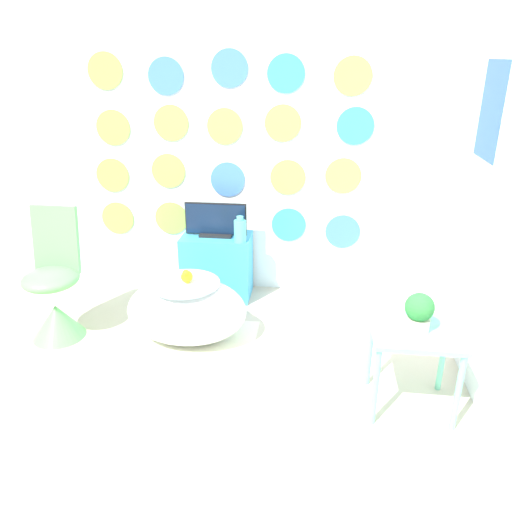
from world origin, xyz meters
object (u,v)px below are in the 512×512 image
Objects in this scene: tv at (216,222)px; potted_plant_left at (419,312)px; vase at (240,231)px; bathtub at (187,310)px; chair at (55,299)px.

tv is 2.25× the size of potted_plant_left.
vase is at bearing 134.66° from potted_plant_left.
bathtub is at bearing -95.92° from tv.
potted_plant_left is at bearing -21.12° from bathtub.
bathtub is at bearing 4.04° from chair.
vase is at bearing -27.71° from tv.
bathtub is 1.54m from potted_plant_left.
chair is 4.21× the size of potted_plant_left.
tv reaches higher than potted_plant_left.
vase is at bearing 64.57° from bathtub.
tv is 0.24m from vase.
tv is (0.97, 0.76, 0.35)m from chair.
potted_plant_left is at bearing -43.09° from tv.
tv reaches higher than bathtub.
chair reaches higher than potted_plant_left.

